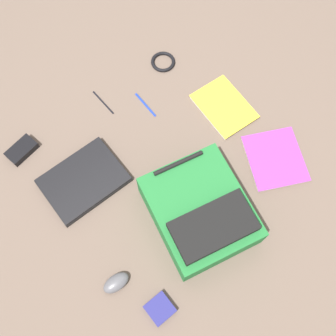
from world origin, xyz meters
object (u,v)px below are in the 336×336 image
Objects in this scene: book_comic at (275,159)px; earbud_pouch at (160,309)px; computer_mouse at (116,283)px; cable_coil at (163,62)px; laptop at (84,180)px; pen_blue at (146,104)px; backpack at (201,212)px; book_red at (224,107)px; pen_black at (103,102)px; power_brick at (22,150)px.

earbud_pouch is (-0.72, -0.16, 0.00)m from book_comic.
book_comic is 0.74m from earbud_pouch.
computer_mouse is 1.16× the size of earbud_pouch.
book_comic is 2.92× the size of cable_coil.
pen_blue is at bearing 17.12° from laptop.
laptop is 3.13× the size of computer_mouse.
backpack reaches higher than cable_coil.
book_comic is at bearing 12.26° from earbud_pouch.
book_red is at bearing 114.97° from computer_mouse.
computer_mouse is 0.18m from earbud_pouch.
pen_black is at bearing 89.16° from backpack.
book_red is 1.89× the size of pen_blue.
earbud_pouch is (-0.33, -0.17, -0.06)m from backpack.
backpack reaches higher than laptop.
book_comic is 1.18× the size of book_red.
backpack reaches higher than pen_blue.
power_brick is at bearing 177.44° from pen_black.
pen_blue is at bearing 74.56° from backpack.
pen_black is (0.27, 0.25, -0.01)m from laptop.
backpack is 3.14× the size of pen_black.
book_red is 2.67× the size of computer_mouse.
pen_black is at bearing 152.29° from computer_mouse.
backpack is 1.44× the size of laptop.
earbud_pouch is at bearing -147.10° from book_red.
earbud_pouch is at bearing 26.08° from computer_mouse.
power_brick is (-0.78, 0.37, 0.01)m from book_red.
computer_mouse reaches higher than book_red.
computer_mouse is 0.92× the size of cable_coil.
computer_mouse is (-0.13, -0.40, 0.00)m from laptop.
laptop is at bearing -157.52° from cable_coil.
backpack is 5.25× the size of earbud_pouch.
pen_black is at bearing 67.64° from earbud_pouch.
laptop is 2.18× the size of pen_black.
backpack is at bearing 27.06° from earbud_pouch.
book_comic is 0.59m from pen_blue.
cable_coil is 0.89× the size of power_brick.
pen_blue is (-0.25, 0.53, -0.00)m from book_comic.
pen_blue is (-0.25, 0.22, -0.00)m from book_red.
computer_mouse reaches higher than book_comic.
computer_mouse is at bearing 179.84° from backpack.
computer_mouse is at bearing -90.90° from power_brick.
backpack is at bearing -60.12° from power_brick.
power_brick is (-0.12, 0.27, 0.00)m from laptop.
book_comic is at bearing -90.32° from book_red.
power_brick reaches higher than cable_coil.
pen_black is at bearing 42.66° from laptop.
laptop reaches higher than cable_coil.
book_red is 0.86m from earbud_pouch.
power_brick is at bearing 114.48° from laptop.
book_red is (0.66, -0.10, -0.01)m from laptop.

